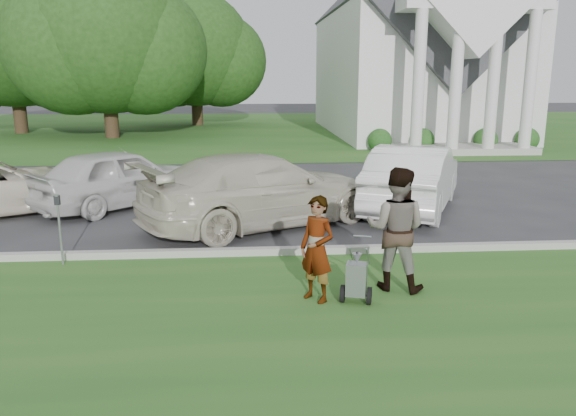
{
  "coord_description": "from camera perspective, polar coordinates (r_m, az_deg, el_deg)",
  "views": [
    {
      "loc": [
        -0.56,
        -9.69,
        3.35
      ],
      "look_at": [
        0.14,
        0.0,
        1.06
      ],
      "focal_mm": 35.0,
      "sensor_mm": 36.0,
      "label": 1
    }
  ],
  "objects": [
    {
      "name": "tree_far",
      "position": [
        37.27,
        -26.32,
        15.58
      ],
      "size": [
        11.64,
        9.2,
        10.73
      ],
      "color": "#332316",
      "rests_on": "ground"
    },
    {
      "name": "church_lawn",
      "position": [
        36.84,
        -3.27,
        8.06
      ],
      "size": [
        80.0,
        30.0,
        0.01
      ],
      "primitive_type": "cube",
      "color": "#25591E",
      "rests_on": "ground"
    },
    {
      "name": "car_c",
      "position": [
        12.75,
        -2.65,
        1.85
      ],
      "size": [
        6.08,
        4.76,
        1.65
      ],
      "primitive_type": "imported",
      "rotation": [
        0.0,
        0.0,
        2.07
      ],
      "color": "beige",
      "rests_on": "ground"
    },
    {
      "name": "person_right",
      "position": [
        9.0,
        10.91,
        -2.2
      ],
      "size": [
        1.18,
        1.07,
        1.97
      ],
      "primitive_type": "imported",
      "rotation": [
        0.0,
        0.0,
        2.72
      ],
      "color": "#999999",
      "rests_on": "ground"
    },
    {
      "name": "tree_left",
      "position": [
        32.59,
        -18.04,
        15.77
      ],
      "size": [
        10.63,
        8.4,
        9.71
      ],
      "color": "#332316",
      "rests_on": "ground"
    },
    {
      "name": "person_left",
      "position": [
        8.43,
        2.96,
        -4.29
      ],
      "size": [
        0.69,
        0.69,
        1.62
      ],
      "primitive_type": "imported",
      "rotation": [
        0.0,
        0.0,
        -0.8
      ],
      "color": "#999999",
      "rests_on": "ground"
    },
    {
      "name": "striping_cart",
      "position": [
        8.53,
        6.96,
        -7.28
      ],
      "size": [
        0.63,
        0.98,
        0.85
      ],
      "rotation": [
        0.0,
        0.0,
        -0.3
      ],
      "color": "black",
      "rests_on": "ground"
    },
    {
      "name": "ground",
      "position": [
        10.27,
        -0.8,
        -5.76
      ],
      "size": [
        120.0,
        120.0,
        0.0
      ],
      "primitive_type": "plane",
      "color": "#333335",
      "rests_on": "ground"
    },
    {
      "name": "car_d",
      "position": [
        14.62,
        12.61,
        3.03
      ],
      "size": [
        3.74,
        5.29,
        1.66
      ],
      "primitive_type": "imported",
      "rotation": [
        0.0,
        0.0,
        2.7
      ],
      "color": "white",
      "rests_on": "ground"
    },
    {
      "name": "tree_back",
      "position": [
        39.85,
        -9.42,
        15.1
      ],
      "size": [
        9.61,
        7.6,
        8.89
      ],
      "color": "#332316",
      "rests_on": "ground"
    },
    {
      "name": "car_b",
      "position": [
        15.22,
        -16.77,
        2.99
      ],
      "size": [
        4.53,
        4.5,
        1.55
      ],
      "primitive_type": "imported",
      "rotation": [
        0.0,
        0.0,
        2.35
      ],
      "color": "silver",
      "rests_on": "ground"
    },
    {
      "name": "grass_strip",
      "position": [
        7.5,
        0.57,
        -13.21
      ],
      "size": [
        80.0,
        7.0,
        0.01
      ],
      "primitive_type": "cube",
      "color": "#25591E",
      "rests_on": "ground"
    },
    {
      "name": "parking_meter_near",
      "position": [
        10.79,
        -22.23,
        -1.25
      ],
      "size": [
        0.09,
        0.09,
        1.31
      ],
      "color": "#909398",
      "rests_on": "ground"
    },
    {
      "name": "church",
      "position": [
        34.26,
        12.67,
        17.32
      ],
      "size": [
        9.19,
        19.0,
        24.1
      ],
      "color": "white",
      "rests_on": "ground"
    },
    {
      "name": "curb",
      "position": [
        10.76,
        -0.97,
        -4.43
      ],
      "size": [
        80.0,
        0.18,
        0.15
      ],
      "primitive_type": "cube",
      "color": "#9E9E93",
      "rests_on": "ground"
    }
  ]
}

